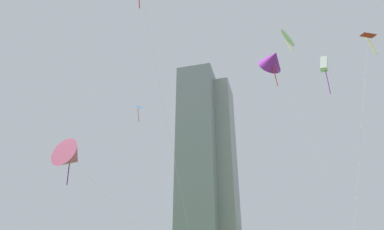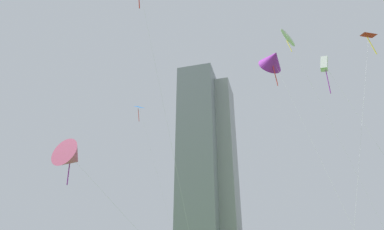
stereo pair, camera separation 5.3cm
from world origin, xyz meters
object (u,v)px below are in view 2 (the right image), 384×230
object	(u,v)px
kite_flying_5	(71,157)
distant_highrise_1	(198,158)
kite_flying_4	(139,108)
kite_flying_7	(324,65)
kite_flying_2	(369,38)
kite_flying_3	(288,38)
distant_highrise_0	(213,168)
kite_flying_1	(273,60)

from	to	relation	value
kite_flying_5	distant_highrise_1	xyz separation A→B (m)	(-39.24, 106.73, 36.75)
kite_flying_4	kite_flying_7	world-z (taller)	kite_flying_4
kite_flying_2	kite_flying_4	distance (m)	40.54
kite_flying_3	kite_flying_2	bearing A→B (deg)	-16.84
kite_flying_3	kite_flying_7	bearing A→B (deg)	-46.19
kite_flying_4	distant_highrise_0	size ratio (longest dim) A/B	0.33
kite_flying_5	distant_highrise_1	bearing A→B (deg)	110.18
kite_flying_5	distant_highrise_1	distance (m)	119.51
kite_flying_3	kite_flying_4	bearing A→B (deg)	174.45
kite_flying_5	distant_highrise_0	distance (m)	128.21
kite_flying_1	kite_flying_3	distance (m)	11.52
kite_flying_2	kite_flying_5	distance (m)	37.79
kite_flying_3	distant_highrise_0	xyz separation A→B (m)	(-56.51, 97.75, 12.50)
kite_flying_3	kite_flying_5	bearing A→B (deg)	-134.53
kite_flying_4	kite_flying_2	bearing A→B (deg)	-8.40
kite_flying_4	kite_flying_3	bearing A→B (deg)	-5.55
kite_flying_1	kite_flying_3	world-z (taller)	kite_flying_3
kite_flying_1	distant_highrise_1	distance (m)	112.85
kite_flying_4	distant_highrise_1	bearing A→B (deg)	108.99
kite_flying_4	distant_highrise_0	distance (m)	99.73
kite_flying_2	kite_flying_1	bearing A→B (deg)	-157.69
kite_flying_1	kite_flying_2	bearing A→B (deg)	22.31
kite_flying_1	kite_flying_5	size ratio (longest dim) A/B	2.06
kite_flying_7	kite_flying_3	bearing A→B (deg)	133.81
kite_flying_2	kite_flying_3	size ratio (longest dim) A/B	0.82
kite_flying_3	distant_highrise_0	bearing A→B (deg)	120.03
kite_flying_2	distant_highrise_1	world-z (taller)	distant_highrise_1
kite_flying_2	distant_highrise_0	size ratio (longest dim) A/B	0.31
kite_flying_7	distant_highrise_0	xyz separation A→B (m)	(-60.73, 102.15, 21.65)
kite_flying_4	distant_highrise_1	xyz separation A→B (m)	(-28.81, 83.71, 18.28)
kite_flying_7	distant_highrise_1	size ratio (longest dim) A/B	0.26
kite_flying_2	kite_flying_3	distance (m)	11.95
distant_highrise_1	kite_flying_1	bearing A→B (deg)	-71.03
kite_flying_2	kite_flying_4	size ratio (longest dim) A/B	0.92
kite_flying_1	kite_flying_4	size ratio (longest dim) A/B	0.87
kite_flying_5	kite_flying_7	world-z (taller)	kite_flying_7
kite_flying_2	kite_flying_3	world-z (taller)	kite_flying_3
kite_flying_2	kite_flying_3	bearing A→B (deg)	163.16
kite_flying_1	kite_flying_2	size ratio (longest dim) A/B	0.94
kite_flying_1	kite_flying_4	xyz separation A→B (m)	(-28.80, 10.52, 4.88)
kite_flying_3	distant_highrise_1	xyz separation A→B (m)	(-58.99, 86.64, 14.60)
kite_flying_2	kite_flying_4	world-z (taller)	kite_flying_4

